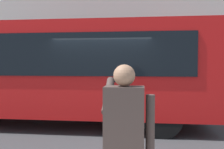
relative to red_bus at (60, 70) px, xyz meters
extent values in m
plane|color=#38383A|center=(-1.48, 0.43, -1.68)|extent=(60.00, 60.00, 0.00)
cube|color=maroon|center=(-4.98, -5.77, 1.32)|extent=(4.40, 1.10, 0.24)
cube|color=red|center=(-0.02, -0.01, 0.02)|extent=(9.00, 2.50, 2.60)
cube|color=black|center=(-0.02, 1.25, 0.42)|extent=(7.60, 0.06, 1.10)
cylinder|color=black|center=(-3.02, -1.11, -1.18)|extent=(1.00, 0.28, 1.00)
cylinder|color=black|center=(-3.02, 1.09, -1.18)|extent=(1.00, 0.28, 1.00)
cube|color=#473833|center=(-2.33, 4.91, -0.38)|extent=(0.40, 0.24, 0.66)
sphere|color=#A87A5B|center=(-2.33, 4.91, 0.06)|extent=(0.22, 0.22, 0.22)
cylinder|color=#473833|center=(-2.59, 4.91, -0.42)|extent=(0.09, 0.09, 0.58)
cylinder|color=#473833|center=(-2.15, 4.75, -0.16)|extent=(0.09, 0.48, 0.37)
cube|color=black|center=(-2.23, 4.61, 0.04)|extent=(0.07, 0.01, 0.14)
camera|label=1|loc=(-2.50, 7.40, 0.17)|focal=40.06mm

